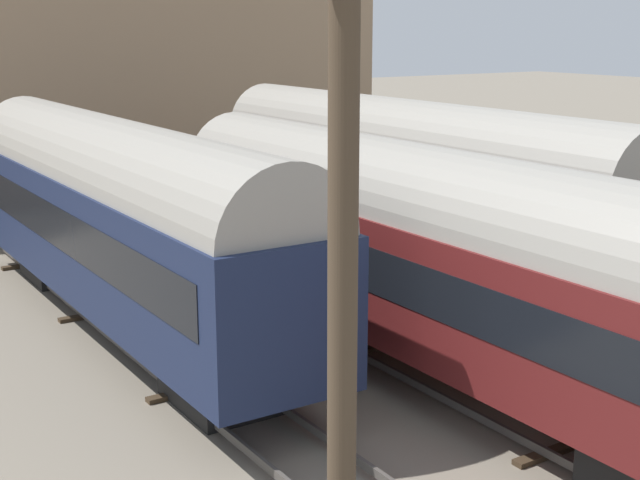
# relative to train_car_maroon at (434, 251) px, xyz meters

# --- Properties ---
(train_car_maroon) EXTENTS (3.03, 18.54, 5.06)m
(train_car_maroon) POSITION_rel_train_car_maroon_xyz_m (0.00, 0.00, 0.00)
(train_car_maroon) COLOR black
(train_car_maroon) RESTS_ON ground
(train_car_brown) EXTENTS (3.06, 17.38, 5.40)m
(train_car_brown) POSITION_rel_train_car_maroon_xyz_m (4.39, 6.55, 0.20)
(train_car_brown) COLOR black
(train_car_brown) RESTS_ON ground
(train_car_navy) EXTENTS (3.05, 16.84, 5.31)m
(train_car_navy) POSITION_rel_train_car_maroon_xyz_m (-4.39, 6.77, 0.15)
(train_car_navy) COLOR black
(train_car_navy) RESTS_ON ground
(utility_pole) EXTENTS (1.80, 0.24, 9.00)m
(utility_pole) POSITION_rel_train_car_maroon_xyz_m (-8.05, -8.44, 1.79)
(utility_pole) COLOR #473828
(utility_pole) RESTS_ON ground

